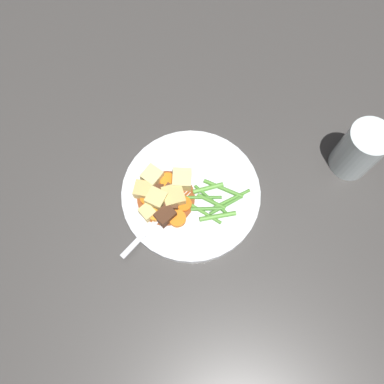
{
  "coord_description": "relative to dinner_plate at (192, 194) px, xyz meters",
  "views": [
    {
      "loc": [
        0.0,
        0.25,
        0.7
      ],
      "look_at": [
        0.0,
        0.0,
        0.02
      ],
      "focal_mm": 35.49,
      "sensor_mm": 36.0,
      "label": 1
    }
  ],
  "objects": [
    {
      "name": "potato_chunk_3",
      "position": [
        0.02,
        -0.02,
        0.02
      ],
      "size": [
        0.04,
        0.04,
        0.03
      ],
      "primitive_type": "cube",
      "rotation": [
        0.0,
        0.0,
        4.67
      ],
      "color": "#EAD68C",
      "rests_on": "dinner_plate"
    },
    {
      "name": "stew_sauce",
      "position": [
        0.05,
        0.01,
        0.01
      ],
      "size": [
        0.11,
        0.11,
        0.0
      ],
      "primitive_type": "cylinder",
      "color": "brown",
      "rests_on": "dinner_plate"
    },
    {
      "name": "green_bean_8",
      "position": [
        -0.08,
        0.02,
        0.01
      ],
      "size": [
        0.07,
        0.04,
        0.01
      ],
      "primitive_type": "cylinder",
      "rotation": [
        0.0,
        1.57,
        6.74
      ],
      "color": "#599E38",
      "rests_on": "dinner_plate"
    },
    {
      "name": "meat_chunk_0",
      "position": [
        0.04,
        0.03,
        0.02
      ],
      "size": [
        0.03,
        0.02,
        0.02
      ],
      "primitive_type": "cube",
      "rotation": [
        0.0,
        0.0,
        4.63
      ],
      "color": "#56331E",
      "rests_on": "dinner_plate"
    },
    {
      "name": "green_bean_3",
      "position": [
        -0.06,
        0.03,
        0.01
      ],
      "size": [
        0.06,
        0.04,
        0.01
      ],
      "primitive_type": "cylinder",
      "rotation": [
        0.0,
        1.57,
        6.79
      ],
      "color": "#4C8E33",
      "rests_on": "dinner_plate"
    },
    {
      "name": "meat_chunk_3",
      "position": [
        0.04,
        -0.0,
        0.02
      ],
      "size": [
        0.03,
        0.03,
        0.02
      ],
      "primitive_type": "cube",
      "rotation": [
        0.0,
        0.0,
        5.68
      ],
      "color": "#56331E",
      "rests_on": "dinner_plate"
    },
    {
      "name": "meat_chunk_2",
      "position": [
        0.05,
        0.05,
        0.02
      ],
      "size": [
        0.04,
        0.04,
        0.03
      ],
      "primitive_type": "cube",
      "rotation": [
        0.0,
        0.0,
        2.3
      ],
      "color": "#4C2B19",
      "rests_on": "dinner_plate"
    },
    {
      "name": "carrot_slice_2",
      "position": [
        0.07,
        0.05,
        0.02
      ],
      "size": [
        0.04,
        0.04,
        0.01
      ],
      "primitive_type": "cylinder",
      "rotation": [
        0.0,
        0.0,
        2.22
      ],
      "color": "orange",
      "rests_on": "dinner_plate"
    },
    {
      "name": "fork",
      "position": [
        0.06,
        0.06,
        0.01
      ],
      "size": [
        0.13,
        0.14,
        0.0
      ],
      "color": "silver",
      "rests_on": "dinner_plate"
    },
    {
      "name": "potato_chunk_1",
      "position": [
        0.09,
        -0.0,
        0.02
      ],
      "size": [
        0.04,
        0.04,
        0.02
      ],
      "primitive_type": "cube",
      "rotation": [
        0.0,
        0.0,
        2.95
      ],
      "color": "#DBBC6B",
      "rests_on": "dinner_plate"
    },
    {
      "name": "potato_chunk_4",
      "position": [
        0.08,
        0.04,
        0.02
      ],
      "size": [
        0.04,
        0.04,
        0.02
      ],
      "primitive_type": "cube",
      "rotation": [
        0.0,
        0.0,
        2.28
      ],
      "color": "#E5CC7A",
      "rests_on": "dinner_plate"
    },
    {
      "name": "potato_chunk_0",
      "position": [
        0.06,
        0.02,
        0.03
      ],
      "size": [
        0.04,
        0.04,
        0.04
      ],
      "primitive_type": "cube",
      "rotation": [
        0.0,
        0.0,
        2.68
      ],
      "color": "#E5CC7A",
      "rests_on": "dinner_plate"
    },
    {
      "name": "potato_chunk_5",
      "position": [
        0.07,
        -0.03,
        0.02
      ],
      "size": [
        0.05,
        0.05,
        0.03
      ],
      "primitive_type": "cube",
      "rotation": [
        0.0,
        0.0,
        0.93
      ],
      "color": "#EAD68C",
      "rests_on": "dinner_plate"
    },
    {
      "name": "carrot_slice_0",
      "position": [
        0.05,
        -0.02,
        0.01
      ],
      "size": [
        0.04,
        0.04,
        0.01
      ],
      "primitive_type": "cylinder",
      "rotation": [
        0.0,
        0.0,
        5.63
      ],
      "color": "orange",
      "rests_on": "dinner_plate"
    },
    {
      "name": "carrot_slice_3",
      "position": [
        0.03,
        0.05,
        0.01
      ],
      "size": [
        0.04,
        0.04,
        0.01
      ],
      "primitive_type": "cylinder",
      "rotation": [
        0.0,
        0.0,
        4.44
      ],
      "color": "orange",
      "rests_on": "dinner_plate"
    },
    {
      "name": "potato_chunk_2",
      "position": [
        0.03,
        0.01,
        0.02
      ],
      "size": [
        0.05,
        0.05,
        0.03
      ],
      "primitive_type": "cube",
      "rotation": [
        0.0,
        0.0,
        0.28
      ],
      "color": "#DBBC6B",
      "rests_on": "dinner_plate"
    },
    {
      "name": "green_bean_1",
      "position": [
        -0.03,
        0.04,
        0.01
      ],
      "size": [
        0.06,
        0.01,
        0.01
      ],
      "primitive_type": "cylinder",
      "rotation": [
        0.0,
        1.57,
        6.3
      ],
      "color": "#4C8E33",
      "rests_on": "dinner_plate"
    },
    {
      "name": "dinner_plate",
      "position": [
        0.0,
        0.0,
        0.0
      ],
      "size": [
        0.27,
        0.27,
        0.02
      ],
      "primitive_type": "cylinder",
      "color": "white",
      "rests_on": "ground_plane"
    },
    {
      "name": "meat_chunk_1",
      "position": [
        0.06,
        -0.0,
        0.02
      ],
      "size": [
        0.02,
        0.02,
        0.02
      ],
      "primitive_type": "cube",
      "rotation": [
        0.0,
        0.0,
        3.13
      ],
      "color": "#4C2B19",
      "rests_on": "dinner_plate"
    },
    {
      "name": "green_bean_0",
      "position": [
        -0.05,
        0.05,
        0.01
      ],
      "size": [
        0.07,
        0.02,
        0.01
      ],
      "primitive_type": "cylinder",
      "rotation": [
        0.0,
        1.57,
        6.46
      ],
      "color": "#66AD42",
      "rests_on": "dinner_plate"
    },
    {
      "name": "green_bean_6",
      "position": [
        -0.04,
        0.02,
        0.01
      ],
      "size": [
        0.06,
        0.06,
        0.01
      ],
      "primitive_type": "cylinder",
      "rotation": [
        0.0,
        1.57,
        5.52
      ],
      "color": "#4C8E33",
      "rests_on": "dinner_plate"
    },
    {
      "name": "carrot_slice_4",
      "position": [
        0.01,
        0.03,
        0.01
      ],
      "size": [
        0.04,
        0.04,
        0.01
      ],
      "primitive_type": "cylinder",
      "rotation": [
        0.0,
        0.0,
        0.47
      ],
      "color": "orange",
      "rests_on": "dinner_plate"
    },
    {
      "name": "green_bean_4",
      "position": [
        -0.04,
        0.02,
        0.01
      ],
      "size": [
        0.05,
        0.03,
        0.01
      ],
      "primitive_type": "cylinder",
      "rotation": [
        0.0,
        1.57,
        5.79
      ],
      "color": "#599E38",
      "rests_on": "dinner_plate"
    },
    {
      "name": "green_bean_2",
      "position": [
        -0.03,
        0.04,
        0.01
      ],
      "size": [
        0.06,
        0.04,
        0.01
      ],
      "primitive_type": "cylinder",
      "rotation": [
        0.0,
        1.57,
        5.71
      ],
      "color": "#599E38",
      "rests_on": "dinner_plate"
    },
    {
      "name": "carrot_slice_1",
      "position": [
        0.08,
        0.01,
        0.01
      ],
      "size": [
        0.04,
        0.04,
        0.01
      ],
      "primitive_type": "cylinder",
      "rotation": [
        0.0,
        0.0,
        0.4
      ],
      "color": "orange",
      "rests_on": "dinner_plate"
    },
    {
      "name": "green_bean_9",
      "position": [
        -0.03,
        -0.01,
        0.01
      ],
      "size": [
        0.06,
        0.02,
        0.01
      ],
      "primitive_type": "cylinder",
      "rotation": [
        0.0,
        1.57,
        6.54
      ],
      "color": "#66AD42",
      "rests_on": "dinner_plate"
    },
    {
      "name": "ground_plane",
      "position": [
        0.0,
        0.0,
        -0.01
      ],
      "size": [
        3.0,
        3.0,
        0.0
      ],
      "primitive_type": "plane",
      "color": "#423F3D"
    },
    {
      "name": "green_bean_7",
      "position": [
        -0.02,
        0.01,
        0.01
      ],
      "size": [
        0.07,
        0.01,
        0.01
      ],
      "primitive_type": "cylinder",
      "rotation": [
        0.0,
        1.57,
        6.28
      ],
      "color": "#4C8E33",
      "rests_on": "dinner_plate"
    },
    {
      "name": "green_bean_5",
      "position": [
        -0.06,
        -0.01,
        0.01
      ],
      "size": [
        0.08,
        0.04,
        0.01
      ],
      "primitive_type": "cylinder",
      "rotation": [
        0.0,
        1.57,
        5.85
      ],
      "color": "#599E38",
      "rests_on": "dinner_plate"
    },
    {
      "name": "water_glass",
      "position": [
        -0.32,
        -0.07,
        0.05
      ],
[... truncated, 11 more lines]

